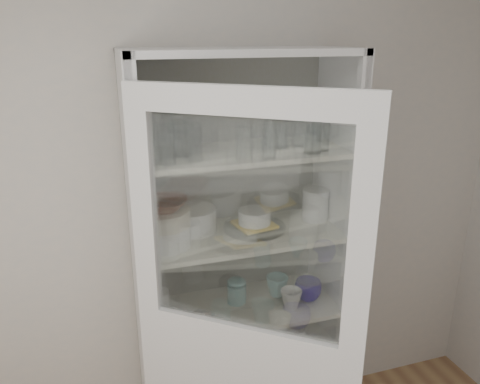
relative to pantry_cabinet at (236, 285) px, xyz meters
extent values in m
cube|color=beige|center=(-0.20, 0.16, 0.36)|extent=(3.60, 0.02, 2.60)
cube|color=silver|center=(-0.48, -0.06, 0.11)|extent=(0.03, 0.45, 2.10)
cube|color=silver|center=(0.48, -0.06, 0.11)|extent=(0.03, 0.45, 2.10)
cube|color=gray|center=(0.00, 0.15, 0.11)|extent=(1.00, 0.03, 2.10)
cube|color=silver|center=(0.00, -0.06, 1.14)|extent=(1.00, 0.45, 0.03)
cube|color=white|center=(0.00, -0.08, -0.49)|extent=(0.94, 0.42, 0.02)
cube|color=white|center=(0.00, -0.08, -0.09)|extent=(0.94, 0.42, 0.02)
cube|color=white|center=(0.00, -0.08, 0.31)|extent=(0.94, 0.42, 0.02)
cube|color=white|center=(0.00, -0.08, 0.71)|extent=(0.94, 0.42, 0.02)
cube|color=silver|center=(-0.14, -0.56, 1.01)|extent=(0.74, 0.58, 0.10)
cube|color=silver|center=(-0.46, -0.31, 0.56)|extent=(0.10, 0.09, 0.80)
cube|color=silver|center=(0.17, -0.81, 0.56)|extent=(0.10, 0.09, 0.80)
cube|color=silver|center=(-0.14, -0.56, 0.56)|extent=(0.58, 0.45, 0.78)
cylinder|color=silver|center=(-0.41, -0.18, 0.80)|extent=(0.09, 0.09, 0.16)
cylinder|color=silver|center=(-0.35, -0.21, 0.79)|extent=(0.08, 0.08, 0.13)
cylinder|color=silver|center=(-0.24, -0.18, 0.79)|extent=(0.09, 0.09, 0.15)
cylinder|color=silver|center=(-0.03, -0.21, 0.79)|extent=(0.09, 0.09, 0.15)
cylinder|color=silver|center=(0.07, -0.23, 0.79)|extent=(0.08, 0.08, 0.13)
cylinder|color=silver|center=(0.28, -0.21, 0.79)|extent=(0.08, 0.08, 0.15)
cylinder|color=silver|center=(0.34, -0.17, 0.80)|extent=(0.10, 0.10, 0.16)
cylinder|color=silver|center=(-0.31, -0.07, 0.80)|extent=(0.10, 0.10, 0.15)
cylinder|color=silver|center=(-0.24, -0.09, 0.79)|extent=(0.07, 0.07, 0.15)
cylinder|color=silver|center=(-0.27, -0.09, 0.80)|extent=(0.08, 0.08, 0.15)
cylinder|color=silver|center=(0.15, -0.06, 0.79)|extent=(0.08, 0.08, 0.14)
cylinder|color=silver|center=(0.29, -0.06, 0.79)|extent=(0.09, 0.09, 0.15)
cylinder|color=white|center=(-0.36, -0.10, 0.37)|extent=(0.23, 0.23, 0.10)
cylinder|color=white|center=(-0.21, 0.02, 0.38)|extent=(0.22, 0.22, 0.11)
cylinder|color=beige|center=(-0.36, -0.10, 0.45)|extent=(0.24, 0.24, 0.07)
imported|color=brown|center=(-0.36, -0.10, 0.52)|extent=(0.25, 0.25, 0.05)
cylinder|color=silver|center=(0.08, -0.05, 0.33)|extent=(0.32, 0.32, 0.02)
cube|color=yellow|center=(0.08, -0.05, 0.34)|extent=(0.20, 0.20, 0.01)
cylinder|color=white|center=(0.08, -0.05, 0.38)|extent=(0.18, 0.18, 0.07)
cylinder|color=silver|center=(0.41, -0.03, 0.40)|extent=(0.13, 0.13, 0.16)
imported|color=#0B057A|center=(0.35, -0.12, -0.03)|extent=(0.18, 0.18, 0.11)
imported|color=teal|center=(0.21, -0.03, -0.03)|extent=(0.15, 0.15, 0.11)
imported|color=white|center=(0.23, -0.16, -0.03)|extent=(0.11, 0.11, 0.10)
cylinder|color=teal|center=(-0.01, -0.03, -0.03)|extent=(0.09, 0.09, 0.09)
ellipsoid|color=teal|center=(-0.01, -0.03, 0.03)|extent=(0.09, 0.09, 0.02)
cylinder|color=#B7B7B7|center=(-0.22, -0.14, -0.06)|extent=(0.09, 0.09, 0.04)
cylinder|color=white|center=(-0.40, -0.03, -0.01)|extent=(0.14, 0.14, 0.13)
imported|color=beige|center=(-0.08, -0.10, -0.44)|extent=(0.32, 0.32, 0.08)
cube|color=#959595|center=(0.19, -0.07, -0.45)|extent=(0.23, 0.19, 0.06)
cylinder|color=silver|center=(0.18, -0.08, 0.79)|extent=(0.07, 0.07, 0.15)
camera|label=1|loc=(-0.63, -2.01, 1.22)|focal=35.00mm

